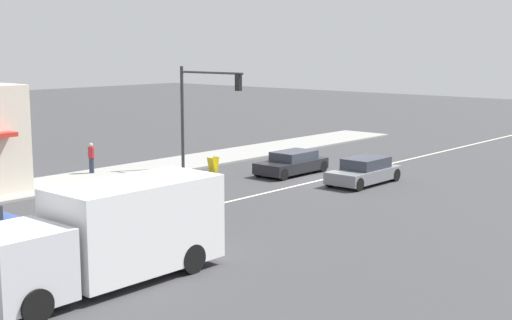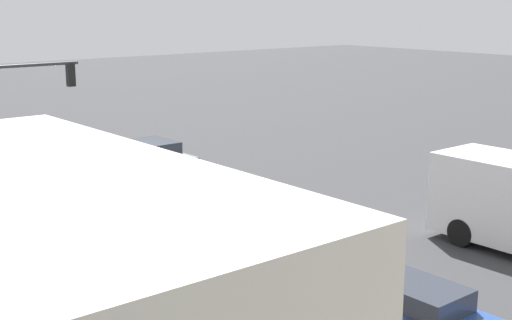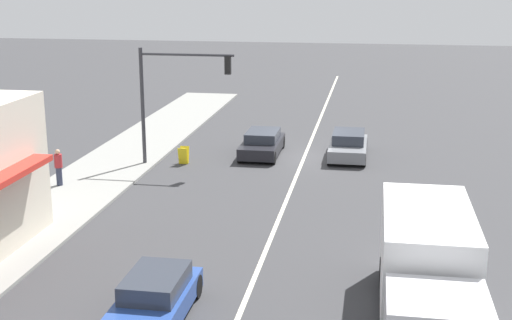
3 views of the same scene
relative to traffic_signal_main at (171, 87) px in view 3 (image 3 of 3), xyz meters
name	(u,v)px [view 3 (image 3 of 3)]	position (x,y,z in m)	size (l,w,h in m)	color
ground_plane	(237,319)	(-6.12, 15.09, -3.90)	(160.00, 160.00, 0.00)	#38383A
lane_marking_center	(304,157)	(-6.12, -2.91, -3.90)	(0.16, 60.00, 0.01)	beige
traffic_signal_main	(171,87)	(0.00, 0.00, 0.00)	(4.59, 0.34, 5.60)	#333338
pedestrian	(59,166)	(3.88, 4.33, -2.93)	(0.34, 0.34, 1.61)	#282D42
warning_aframe_sign	(184,155)	(-0.39, -0.53, -3.47)	(0.45, 0.53, 0.84)	yellow
delivery_truck	(428,272)	(-11.12, 14.44, -2.43)	(2.44, 7.50, 2.87)	silver
suv_grey	(348,145)	(-8.32, -3.20, -3.28)	(1.87, 4.24, 1.30)	slate
coupe_blue	(154,298)	(-3.92, 15.45, -3.28)	(1.75, 4.01, 1.27)	#284793
sedan_dark	(262,144)	(-3.92, -2.96, -3.30)	(1.88, 4.24, 1.23)	black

